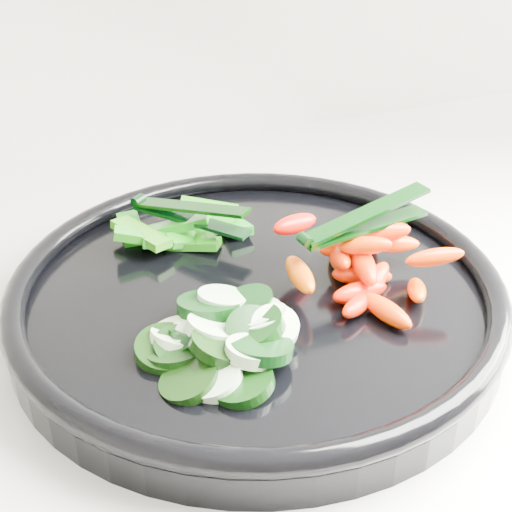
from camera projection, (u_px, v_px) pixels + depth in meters
name	position (u px, v px, depth m)	size (l,w,h in m)	color
veggie_tray	(256.00, 295.00, 0.54)	(0.45, 0.45, 0.04)	black
cucumber_pile	(214.00, 338.00, 0.48)	(0.11, 0.13, 0.04)	black
carrot_pile	(360.00, 261.00, 0.54)	(0.13, 0.15, 0.05)	#FF4C00
pepper_pile	(179.00, 231.00, 0.61)	(0.12, 0.09, 0.04)	#196A0A
tong_carrot	(362.00, 221.00, 0.53)	(0.11, 0.03, 0.02)	black
tong_pepper	(187.00, 212.00, 0.60)	(0.08, 0.10, 0.02)	black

